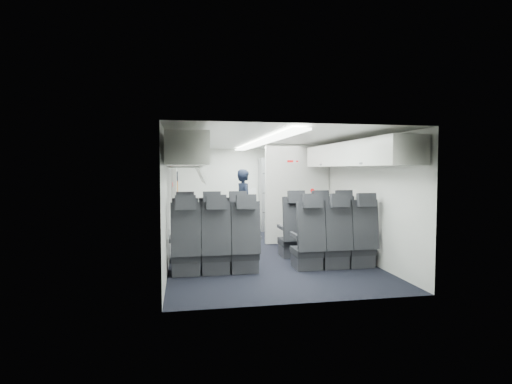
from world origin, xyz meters
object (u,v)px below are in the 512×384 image
object	(u,v)px
carry_on_bag	(188,159)
seat_row_mid	(277,246)
boarding_door	(175,199)
seat_row_front	(265,236)
galley_unit	(276,194)
flight_attendant	(244,203)

from	to	relation	value
carry_on_bag	seat_row_mid	bearing A→B (deg)	-56.57
boarding_door	carry_on_bag	world-z (taller)	carry_on_bag
seat_row_front	galley_unit	bearing A→B (deg)	73.72
boarding_door	flight_attendant	distance (m)	1.63
galley_unit	boarding_door	xyz separation A→B (m)	(-2.59, -1.17, 0.00)
seat_row_mid	boarding_door	distance (m)	3.45
flight_attendant	galley_unit	bearing A→B (deg)	-59.14
seat_row_mid	galley_unit	xyz separation A→B (m)	(0.95, 4.15, 0.55)
flight_attendant	boarding_door	bearing A→B (deg)	86.03
galley_unit	seat_row_mid	bearing A→B (deg)	-102.88
flight_attendant	carry_on_bag	xyz separation A→B (m)	(-1.33, -2.08, 0.99)
seat_row_mid	carry_on_bag	bearing A→B (deg)	139.81
seat_row_front	galley_unit	xyz separation A→B (m)	(0.95, 3.25, 0.55)
seat_row_front	carry_on_bag	size ratio (longest dim) A/B	8.74
galley_unit	flight_attendant	bearing A→B (deg)	-136.63
seat_row_mid	galley_unit	size ratio (longest dim) A/B	1.75
carry_on_bag	flight_attendant	bearing A→B (deg)	41.08
seat_row_mid	galley_unit	world-z (taller)	galley_unit
galley_unit	boarding_door	distance (m)	2.84
carry_on_bag	galley_unit	bearing A→B (deg)	36.10
flight_attendant	seat_row_front	bearing A→B (deg)	168.26
galley_unit	carry_on_bag	bearing A→B (deg)	-127.51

